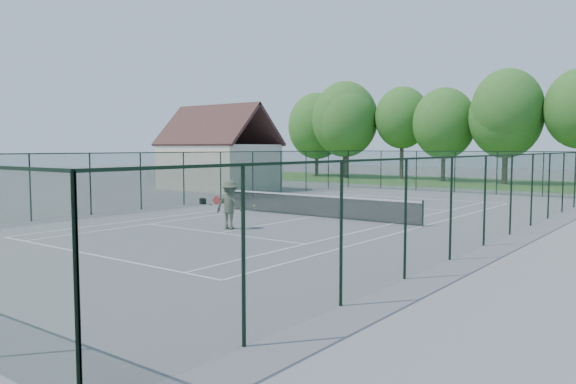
% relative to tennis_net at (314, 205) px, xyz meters
% --- Properties ---
extents(ground, '(140.00, 140.00, 0.00)m').
position_rel_tennis_net_xyz_m(ground, '(0.00, 0.00, -0.58)').
color(ground, slate).
rests_on(ground, ground).
extents(grass_far, '(80.00, 16.00, 0.01)m').
position_rel_tennis_net_xyz_m(grass_far, '(0.00, 30.00, -0.57)').
color(grass_far, '#477A2E').
rests_on(grass_far, ground).
extents(court_lines, '(11.05, 23.85, 0.01)m').
position_rel_tennis_net_xyz_m(court_lines, '(0.00, 0.00, -0.57)').
color(court_lines, white).
rests_on(court_lines, ground).
extents(tennis_net, '(11.08, 0.08, 1.10)m').
position_rel_tennis_net_xyz_m(tennis_net, '(0.00, 0.00, 0.00)').
color(tennis_net, black).
rests_on(tennis_net, ground).
extents(fence_enclosure, '(18.05, 36.05, 3.02)m').
position_rel_tennis_net_xyz_m(fence_enclosure, '(0.00, 0.00, 0.98)').
color(fence_enclosure, '#1C3D26').
rests_on(fence_enclosure, ground).
extents(utility_building, '(8.60, 6.27, 6.63)m').
position_rel_tennis_net_xyz_m(utility_building, '(-16.00, 10.00, 2.54)').
color(utility_building, beige).
rests_on(utility_building, ground).
extents(tree_line_far, '(39.40, 6.40, 9.70)m').
position_rel_tennis_net_xyz_m(tree_line_far, '(0.00, 30.00, 5.42)').
color(tree_line_far, '#493125').
rests_on(tree_line_far, ground).
extents(sports_bag_a, '(0.48, 0.38, 0.33)m').
position_rel_tennis_net_xyz_m(sports_bag_a, '(-8.50, 0.99, -0.41)').
color(sports_bag_a, black).
rests_on(sports_bag_a, ground).
extents(sports_bag_b, '(0.39, 0.32, 0.26)m').
position_rel_tennis_net_xyz_m(sports_bag_b, '(-8.00, 2.13, -0.45)').
color(sports_bag_b, black).
rests_on(sports_bag_b, ground).
extents(tennis_player, '(1.86, 0.95, 1.96)m').
position_rel_tennis_net_xyz_m(tennis_player, '(-0.36, -5.38, 0.40)').
color(tennis_player, '#535740').
rests_on(tennis_player, ground).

